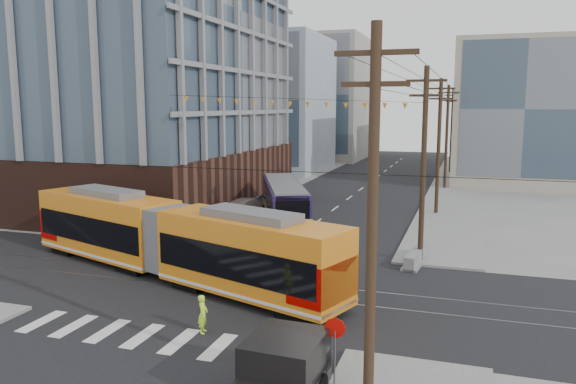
# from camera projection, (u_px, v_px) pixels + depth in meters

# --- Properties ---
(ground) EXTENTS (160.00, 160.00, 0.00)m
(ground) POSITION_uv_depth(u_px,v_px,m) (197.00, 312.00, 24.30)
(ground) COLOR slate
(office_building) EXTENTS (30.00, 25.00, 28.60)m
(office_building) POSITION_uv_depth(u_px,v_px,m) (91.00, 44.00, 50.47)
(office_building) COLOR #381E16
(office_building) RESTS_ON ground
(bg_bldg_nw_near) EXTENTS (18.00, 16.00, 18.00)m
(bg_bldg_nw_near) POSITION_uv_depth(u_px,v_px,m) (259.00, 105.00, 77.00)
(bg_bldg_nw_near) COLOR #8C99A5
(bg_bldg_nw_near) RESTS_ON ground
(bg_bldg_ne_near) EXTENTS (14.00, 14.00, 16.00)m
(bg_bldg_ne_near) POSITION_uv_depth(u_px,v_px,m) (519.00, 113.00, 63.31)
(bg_bldg_ne_near) COLOR gray
(bg_bldg_ne_near) RESTS_ON ground
(bg_bldg_nw_far) EXTENTS (16.00, 18.00, 20.00)m
(bg_bldg_nw_far) POSITION_uv_depth(u_px,v_px,m) (318.00, 99.00, 94.73)
(bg_bldg_nw_far) COLOR gray
(bg_bldg_nw_far) RESTS_ON ground
(bg_bldg_ne_far) EXTENTS (16.00, 16.00, 14.00)m
(bg_bldg_ne_far) POSITION_uv_depth(u_px,v_px,m) (523.00, 119.00, 81.64)
(bg_bldg_ne_far) COLOR #8C99A5
(bg_bldg_ne_far) RESTS_ON ground
(utility_pole_near) EXTENTS (0.30, 0.30, 11.00)m
(utility_pole_near) POSITION_uv_depth(u_px,v_px,m) (372.00, 230.00, 15.23)
(utility_pole_near) COLOR black
(utility_pole_near) RESTS_ON ground
(utility_pole_far) EXTENTS (0.30, 0.30, 11.00)m
(utility_pole_far) POSITION_uv_depth(u_px,v_px,m) (452.00, 132.00, 73.50)
(utility_pole_far) COLOR black
(utility_pole_far) RESTS_ON ground
(streetcar) EXTENTS (20.47, 9.68, 3.99)m
(streetcar) POSITION_uv_depth(u_px,v_px,m) (171.00, 239.00, 29.02)
(streetcar) COLOR orange
(streetcar) RESTS_ON ground
(city_bus) EXTENTS (7.08, 11.86, 3.35)m
(city_bus) POSITION_uv_depth(u_px,v_px,m) (284.00, 203.00, 41.56)
(city_bus) COLOR #231744
(city_bus) RESTS_ON ground
(parked_car_silver) EXTENTS (2.89, 5.15, 1.61)m
(parked_car_silver) POSITION_uv_depth(u_px,v_px,m) (235.00, 217.00, 40.77)
(parked_car_silver) COLOR #A8AAAC
(parked_car_silver) RESTS_ON ground
(parked_car_white) EXTENTS (3.27, 5.57, 1.51)m
(parked_car_white) POSITION_uv_depth(u_px,v_px,m) (248.00, 207.00, 45.32)
(parked_car_white) COLOR #BDAEAD
(parked_car_white) RESTS_ON ground
(parked_car_grey) EXTENTS (4.24, 5.69, 1.44)m
(parked_car_grey) POSITION_uv_depth(u_px,v_px,m) (277.00, 200.00, 49.08)
(parked_car_grey) COLOR slate
(parked_car_grey) RESTS_ON ground
(pedestrian) EXTENTS (0.48, 0.63, 1.54)m
(pedestrian) POSITION_uv_depth(u_px,v_px,m) (203.00, 314.00, 21.96)
(pedestrian) COLOR #CBFF31
(pedestrian) RESTS_ON ground
(stop_sign) EXTENTS (0.70, 0.70, 2.22)m
(stop_sign) POSITION_uv_depth(u_px,v_px,m) (335.00, 356.00, 17.46)
(stop_sign) COLOR #A90703
(stop_sign) RESTS_ON ground
(jersey_barrier) EXTENTS (1.30, 3.94, 0.77)m
(jersey_barrier) POSITION_uv_depth(u_px,v_px,m) (416.00, 257.00, 31.74)
(jersey_barrier) COLOR gray
(jersey_barrier) RESTS_ON ground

